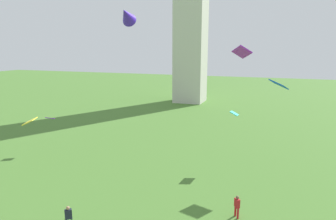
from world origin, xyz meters
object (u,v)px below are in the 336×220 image
person_2 (69,217)px  kite_flying_1 (127,15)px  kite_flying_6 (279,84)px  kite_flying_5 (234,113)px  person_1 (237,205)px  kite_flying_2 (242,52)px  kite_flying_4 (30,121)px  kite_flying_0 (50,118)px

person_2 → kite_flying_1: (1.94, 4.68, 12.34)m
kite_flying_6 → kite_flying_5: bearing=21.8°
kite_flying_1 → person_1: bearing=-7.6°
person_1 → kite_flying_2: kite_flying_2 is taller
kite_flying_4 → kite_flying_5: kite_flying_5 is taller
kite_flying_5 → kite_flying_0: bearing=101.3°
kite_flying_0 → kite_flying_1: (13.45, -6.90, 9.60)m
person_1 → kite_flying_5: (-1.68, 9.64, 4.14)m
kite_flying_0 → kite_flying_4: (1.42, -4.15, 0.74)m
kite_flying_2 → kite_flying_4: size_ratio=0.98×
kite_flying_6 → kite_flying_1: bearing=79.0°
kite_flying_4 → kite_flying_6: 22.97m
kite_flying_1 → kite_flying_6: size_ratio=0.98×
person_1 → kite_flying_4: bearing=47.0°
person_1 → kite_flying_4: kite_flying_4 is taller
person_1 → kite_flying_2: size_ratio=0.88×
kite_flying_5 → kite_flying_4: bearing=114.1°
person_2 → kite_flying_0: (-11.50, 11.58, 2.74)m
kite_flying_1 → kite_flying_6: (9.76, 9.00, -5.16)m
person_2 → kite_flying_6: bearing=-176.7°
person_1 → person_2: (-9.62, -5.02, 0.02)m
kite_flying_2 → kite_flying_5: kite_flying_2 is taller
kite_flying_0 → kite_flying_5: size_ratio=0.90×
person_2 → kite_flying_4: 13.00m
kite_flying_2 → kite_flying_5: 6.87m
person_1 → kite_flying_0: 22.29m
person_1 → kite_flying_1: size_ratio=0.90×
kite_flying_2 → kite_flying_4: 20.24m
person_2 → kite_flying_0: kite_flying_0 is taller
person_1 → kite_flying_2: (-0.87, 6.07, 9.95)m
kite_flying_0 → kite_flying_4: bearing=-99.4°
kite_flying_0 → kite_flying_5: bearing=-19.3°
person_2 → kite_flying_0: size_ratio=1.46×
person_1 → person_2: bearing=81.6°
kite_flying_2 → kite_flying_6: size_ratio=1.00×
kite_flying_2 → person_2: bearing=-70.4°
kite_flying_1 → kite_flying_5: (6.00, 9.98, -8.22)m
kite_flying_2 → kite_flying_5: size_ratio=1.45×
kite_flying_2 → kite_flying_4: bearing=-111.2°
kite_flying_1 → kite_flying_5: kite_flying_1 is taller
person_2 → kite_flying_2: kite_flying_2 is taller
kite_flying_4 → kite_flying_5: 19.44m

